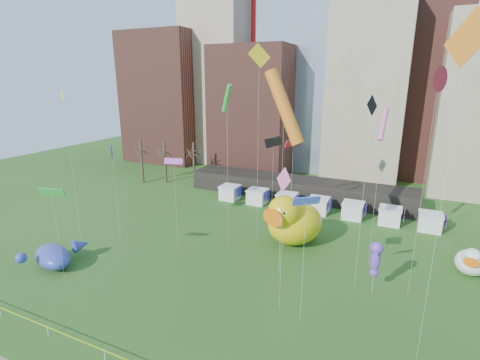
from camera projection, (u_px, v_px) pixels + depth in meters
The scene contains 24 objects.
skyline at pixel (361, 69), 70.11m from camera, with size 101.00×23.00×68.00m.
pavilion at pixel (298, 188), 61.49m from camera, with size 38.00×6.00×3.20m, color black.
vendor_tents at pixel (319, 206), 54.35m from camera, with size 33.24×2.80×2.40m.
bare_trees at pixel (166, 161), 70.27m from camera, with size 8.44×6.44×8.50m.
big_duck at pixel (293, 221), 43.79m from camera, with size 8.25×9.37×6.58m.
small_duck at pixel (471, 261), 37.15m from camera, with size 3.71×4.52×3.27m.
seahorse_green at pixel (284, 216), 42.39m from camera, with size 1.57×1.87×5.77m.
seahorse_purple at pixel (376, 257), 33.43m from camera, with size 1.22×1.53×5.22m.
whale_inflatable at pixel (55, 255), 39.09m from camera, with size 6.54×7.33×2.57m.
kite_0 at pixel (293, 143), 44.20m from camera, with size 1.44×3.00×12.53m.
kite_1 at pixel (284, 183), 28.71m from camera, with size 1.66×1.44×13.00m.
kite_2 at pixel (371, 115), 30.07m from camera, with size 0.69×1.65×18.41m.
kite_3 at pixel (227, 99), 38.17m from camera, with size 1.76×1.41×19.15m.
kite_4 at pixel (64, 105), 37.27m from camera, with size 1.45×0.90×18.76m.
kite_5 at pixel (306, 202), 27.50m from camera, with size 1.95×1.68×11.04m.
kite_6 at pixel (284, 107), 33.36m from camera, with size 4.25×1.69×20.60m.
kite_7 at pixel (174, 162), 38.98m from camera, with size 2.09×0.83×11.36m.
kite_8 at pixel (439, 80), 28.84m from camera, with size 1.00×1.99×20.64m.
kite_9 at pixel (383, 125), 35.40m from camera, with size 0.77×1.89×16.88m.
kite_10 at pixel (274, 142), 50.62m from camera, with size 1.44×4.00×11.64m.
kite_11 at pixel (52, 193), 34.19m from camera, with size 2.63×1.11×9.69m.
kite_12 at pixel (259, 61), 40.57m from camera, with size 2.10×1.69×23.46m.
kite_13 at pixel (112, 154), 42.79m from camera, with size 1.26×1.59×12.30m.
kite_14 at pixel (467, 45), 20.27m from camera, with size 2.24×2.44×23.51m.
Camera 1 is at (12.06, -15.39, 19.73)m, focal length 27.00 mm.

